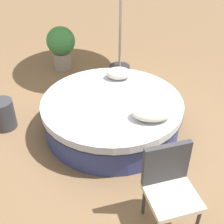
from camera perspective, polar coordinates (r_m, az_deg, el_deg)
name	(u,v)px	position (r m, az deg, el deg)	size (l,w,h in m)	color
ground_plane	(112,128)	(4.78, 0.00, -3.17)	(16.00, 16.00, 0.00)	brown
round_bed	(112,114)	(4.61, 0.00, -0.48)	(2.14, 2.14, 0.54)	navy
throw_pillow_0	(152,112)	(4.08, 7.59, -0.09)	(0.55, 0.37, 0.19)	beige
throw_pillow_1	(118,73)	(5.01, 1.23, 7.42)	(0.41, 0.31, 0.19)	beige
patio_chair	(169,183)	(3.27, 10.88, -13.11)	(0.64, 0.62, 0.98)	#333338
planter	(61,45)	(6.43, -9.68, 12.50)	(0.59, 0.59, 0.91)	gray
side_table	(3,114)	(4.98, -20.10, -0.43)	(0.37, 0.37, 0.48)	#333338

